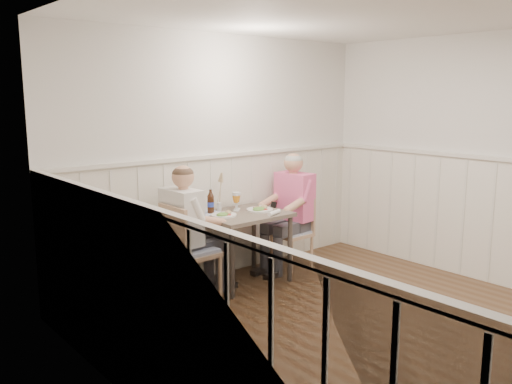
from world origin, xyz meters
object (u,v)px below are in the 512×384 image
man_in_pink (292,219)px  beer_bottle (211,203)px  diner_cream (186,242)px  chair_right (295,230)px  chair_left (187,249)px  grass_vase (219,193)px  dining_table (244,223)px

man_in_pink → beer_bottle: man_in_pink is taller
man_in_pink → diner_cream: bearing=-178.4°
chair_right → chair_left: chair_left is taller
man_in_pink → beer_bottle: bearing=171.3°
chair_left → grass_vase: bearing=27.4°
beer_bottle → grass_vase: (0.15, 0.05, 0.08)m
grass_vase → dining_table: bearing=-62.2°
dining_table → chair_left: chair_left is taller
chair_left → diner_cream: size_ratio=0.71×
chair_left → beer_bottle: 0.65m
chair_right → beer_bottle: (-1.06, 0.17, 0.42)m
chair_left → beer_bottle: beer_bottle is taller
dining_table → beer_bottle: bearing=144.2°
chair_right → grass_vase: (-0.91, 0.22, 0.50)m
chair_right → man_in_pink: size_ratio=0.60×
diner_cream → man_in_pink: bearing=1.6°
dining_table → diner_cream: 0.72m
chair_right → chair_left: (-1.54, -0.11, 0.08)m
man_in_pink → beer_bottle: (-1.02, 0.16, 0.30)m
diner_cream → chair_left: bearing=-116.9°
chair_left → dining_table: bearing=5.6°
chair_right → grass_vase: 1.06m
chair_right → chair_left: size_ratio=0.85×
chair_left → beer_bottle: size_ratio=3.77×
diner_cream → grass_vase: diner_cream is taller
diner_cream → beer_bottle: 0.57m
man_in_pink → diner_cream: (-1.46, -0.04, -0.00)m
diner_cream → beer_bottle: bearing=24.1°
grass_vase → chair_right: bearing=-13.4°
grass_vase → man_in_pink: bearing=-13.2°
dining_table → man_in_pink: size_ratio=0.65×
beer_bottle → chair_right: bearing=-9.0°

